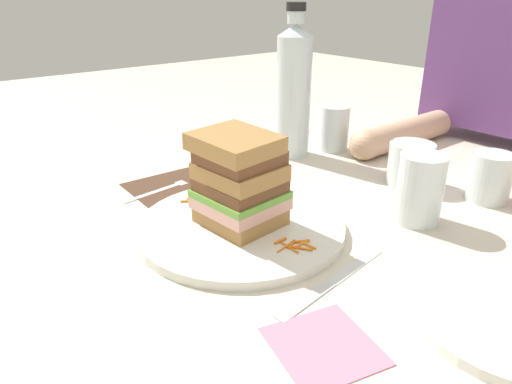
{
  "coord_description": "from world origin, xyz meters",
  "views": [
    {
      "loc": [
        0.46,
        -0.35,
        0.32
      ],
      "look_at": [
        -0.02,
        0.03,
        0.05
      ],
      "focal_mm": 32.76,
      "sensor_mm": 36.0,
      "label": 1
    }
  ],
  "objects_px": {
    "fork": "(167,186)",
    "juice_glass": "(419,193)",
    "napkin_dark": "(178,184)",
    "empty_tumbler_0": "(490,177)",
    "knife": "(331,283)",
    "main_plate": "(240,227)",
    "side_plate": "(509,319)",
    "napkin_pink": "(324,345)",
    "empty_tumbler_1": "(410,164)",
    "empty_tumbler_2": "(334,128)",
    "sandwich": "(238,181)",
    "water_bottle": "(294,90)"
  },
  "relations": [
    {
      "from": "main_plate",
      "to": "knife",
      "type": "height_order",
      "value": "main_plate"
    },
    {
      "from": "fork",
      "to": "empty_tumbler_0",
      "type": "bearing_deg",
      "value": 46.3
    },
    {
      "from": "water_bottle",
      "to": "empty_tumbler_1",
      "type": "relative_size",
      "value": 3.79
    },
    {
      "from": "knife",
      "to": "empty_tumbler_0",
      "type": "xyz_separation_m",
      "value": [
        -0.0,
        0.38,
        0.04
      ]
    },
    {
      "from": "juice_glass",
      "to": "main_plate",
      "type": "bearing_deg",
      "value": -121.35
    },
    {
      "from": "sandwich",
      "to": "water_bottle",
      "type": "relative_size",
      "value": 0.45
    },
    {
      "from": "main_plate",
      "to": "empty_tumbler_1",
      "type": "distance_m",
      "value": 0.35
    },
    {
      "from": "side_plate",
      "to": "fork",
      "type": "bearing_deg",
      "value": -169.11
    },
    {
      "from": "empty_tumbler_1",
      "to": "water_bottle",
      "type": "bearing_deg",
      "value": -167.52
    },
    {
      "from": "empty_tumbler_0",
      "to": "napkin_pink",
      "type": "height_order",
      "value": "empty_tumbler_0"
    },
    {
      "from": "napkin_dark",
      "to": "water_bottle",
      "type": "relative_size",
      "value": 0.56
    },
    {
      "from": "empty_tumbler_1",
      "to": "side_plate",
      "type": "bearing_deg",
      "value": -39.83
    },
    {
      "from": "fork",
      "to": "empty_tumbler_2",
      "type": "xyz_separation_m",
      "value": [
        0.04,
        0.38,
        0.04
      ]
    },
    {
      "from": "fork",
      "to": "empty_tumbler_0",
      "type": "xyz_separation_m",
      "value": [
        0.37,
        0.39,
        0.04
      ]
    },
    {
      "from": "napkin_dark",
      "to": "knife",
      "type": "bearing_deg",
      "value": -1.47
    },
    {
      "from": "empty_tumbler_0",
      "to": "side_plate",
      "type": "distance_m",
      "value": 0.33
    },
    {
      "from": "knife",
      "to": "empty_tumbler_0",
      "type": "height_order",
      "value": "empty_tumbler_0"
    },
    {
      "from": "empty_tumbler_0",
      "to": "main_plate",
      "type": "bearing_deg",
      "value": -113.65
    },
    {
      "from": "napkin_dark",
      "to": "empty_tumbler_0",
      "type": "bearing_deg",
      "value": 44.43
    },
    {
      "from": "main_plate",
      "to": "empty_tumbler_2",
      "type": "bearing_deg",
      "value": 113.99
    },
    {
      "from": "napkin_dark",
      "to": "side_plate",
      "type": "relative_size",
      "value": 0.84
    },
    {
      "from": "napkin_dark",
      "to": "empty_tumbler_0",
      "type": "xyz_separation_m",
      "value": [
        0.37,
        0.37,
        0.04
      ]
    },
    {
      "from": "napkin_dark",
      "to": "main_plate",
      "type": "bearing_deg",
      "value": -4.46
    },
    {
      "from": "knife",
      "to": "juice_glass",
      "type": "bearing_deg",
      "value": 98.7
    },
    {
      "from": "empty_tumbler_1",
      "to": "side_plate",
      "type": "height_order",
      "value": "empty_tumbler_1"
    },
    {
      "from": "empty_tumbler_1",
      "to": "side_plate",
      "type": "distance_m",
      "value": 0.38
    },
    {
      "from": "main_plate",
      "to": "side_plate",
      "type": "bearing_deg",
      "value": 16.21
    },
    {
      "from": "napkin_dark",
      "to": "water_bottle",
      "type": "height_order",
      "value": "water_bottle"
    },
    {
      "from": "knife",
      "to": "empty_tumbler_1",
      "type": "xyz_separation_m",
      "value": [
        -0.13,
        0.34,
        0.04
      ]
    },
    {
      "from": "sandwich",
      "to": "fork",
      "type": "height_order",
      "value": "sandwich"
    },
    {
      "from": "main_plate",
      "to": "juice_glass",
      "type": "xyz_separation_m",
      "value": [
        0.14,
        0.23,
        0.04
      ]
    },
    {
      "from": "napkin_dark",
      "to": "empty_tumbler_1",
      "type": "distance_m",
      "value": 0.41
    },
    {
      "from": "main_plate",
      "to": "juice_glass",
      "type": "bearing_deg",
      "value": 58.65
    },
    {
      "from": "fork",
      "to": "side_plate",
      "type": "height_order",
      "value": "side_plate"
    },
    {
      "from": "side_plate",
      "to": "napkin_pink",
      "type": "relative_size",
      "value": 1.99
    },
    {
      "from": "main_plate",
      "to": "water_bottle",
      "type": "distance_m",
      "value": 0.37
    },
    {
      "from": "napkin_dark",
      "to": "knife",
      "type": "distance_m",
      "value": 0.38
    },
    {
      "from": "napkin_dark",
      "to": "empty_tumbler_0",
      "type": "distance_m",
      "value": 0.53
    },
    {
      "from": "side_plate",
      "to": "napkin_dark",
      "type": "bearing_deg",
      "value": -171.43
    },
    {
      "from": "fork",
      "to": "juice_glass",
      "type": "relative_size",
      "value": 1.6
    },
    {
      "from": "fork",
      "to": "empty_tumbler_0",
      "type": "height_order",
      "value": "empty_tumbler_0"
    },
    {
      "from": "napkin_dark",
      "to": "empty_tumbler_1",
      "type": "relative_size",
      "value": 2.12
    },
    {
      "from": "juice_glass",
      "to": "napkin_dark",
      "type": "bearing_deg",
      "value": -148.56
    },
    {
      "from": "main_plate",
      "to": "fork",
      "type": "relative_size",
      "value": 1.79
    },
    {
      "from": "main_plate",
      "to": "fork",
      "type": "height_order",
      "value": "main_plate"
    },
    {
      "from": "napkin_pink",
      "to": "water_bottle",
      "type": "bearing_deg",
      "value": 140.58
    },
    {
      "from": "empty_tumbler_2",
      "to": "empty_tumbler_1",
      "type": "bearing_deg",
      "value": -9.63
    },
    {
      "from": "water_bottle",
      "to": "napkin_pink",
      "type": "relative_size",
      "value": 2.98
    },
    {
      "from": "sandwich",
      "to": "napkin_dark",
      "type": "bearing_deg",
      "value": 175.31
    },
    {
      "from": "main_plate",
      "to": "napkin_pink",
      "type": "height_order",
      "value": "main_plate"
    }
  ]
}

